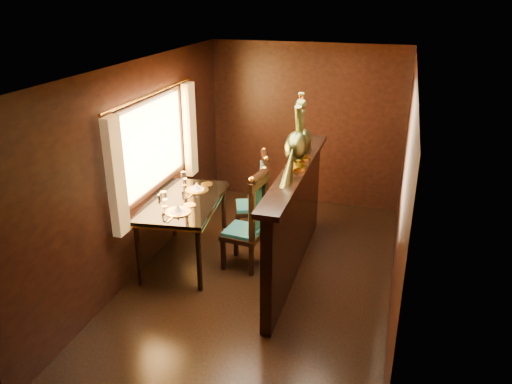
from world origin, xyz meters
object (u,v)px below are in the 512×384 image
at_px(chair_left, 252,219).
at_px(dining_table, 183,205).
at_px(chair_right, 259,193).
at_px(peacock_left, 296,133).
at_px(peacock_right, 302,130).

bearing_deg(chair_left, dining_table, -168.94).
height_order(chair_left, chair_right, chair_left).
xyz_separation_m(dining_table, peacock_left, (1.38, 0.05, 1.01)).
xyz_separation_m(dining_table, chair_left, (0.87, 0.07, -0.09)).
bearing_deg(peacock_left, chair_right, 128.04).
bearing_deg(chair_right, dining_table, -149.13).
bearing_deg(chair_left, peacock_right, 38.42).
xyz_separation_m(chair_left, chair_right, (-0.15, 0.83, -0.02)).
xyz_separation_m(chair_right, peacock_left, (0.66, -0.84, 1.12)).
relative_size(chair_right, peacock_left, 1.51).
bearing_deg(peacock_left, chair_left, 177.94).
relative_size(dining_table, chair_right, 1.22).
height_order(dining_table, chair_right, chair_right).
relative_size(chair_left, peacock_right, 1.81).
bearing_deg(chair_left, peacock_left, 4.43).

